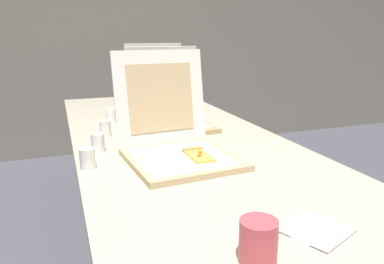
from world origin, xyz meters
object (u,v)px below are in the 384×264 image
object	(u,v)px
pizza_box_back	(158,98)
cup_white_mid	(105,129)
cup_white_near_left	(87,159)
cup_printed_front	(258,241)
cup_white_near_center	(98,143)
pizza_box_middle	(168,116)
cup_white_far	(111,116)
table	(175,145)
pizza_box_front	(178,144)
napkin_pile	(311,229)

from	to	relation	value
pizza_box_back	cup_white_mid	size ratio (longest dim) A/B	5.40
cup_white_near_left	cup_white_mid	world-z (taller)	same
cup_printed_front	cup_white_near_center	bearing A→B (deg)	104.61
pizza_box_middle	cup_white_far	world-z (taller)	pizza_box_middle
cup_printed_front	table	bearing A→B (deg)	82.54
cup_white_far	cup_printed_front	world-z (taller)	cup_printed_front
cup_white_near_center	table	bearing A→B (deg)	18.59
table	cup_white_near_left	bearing A→B (deg)	-143.16
pizza_box_back	cup_white_near_left	world-z (taller)	pizza_box_back
cup_white_near_center	cup_white_mid	distance (m)	0.22
pizza_box_front	pizza_box_back	xyz separation A→B (m)	(0.20, 1.02, 0.00)
pizza_box_front	cup_printed_front	world-z (taller)	pizza_box_front
table	cup_white_far	size ratio (longest dim) A/B	32.50
table	cup_white_near_center	bearing A→B (deg)	-161.41
cup_white_far	cup_white_near_center	size ratio (longest dim) A/B	1.00
pizza_box_middle	cup_white_mid	distance (m)	0.33
table	cup_white_mid	size ratio (longest dim) A/B	32.50
pizza_box_back	cup_white_near_left	distance (m)	1.14
cup_printed_front	napkin_pile	xyz separation A→B (m)	(0.18, 0.07, -0.04)
cup_white_near_left	cup_printed_front	xyz separation A→B (m)	(0.28, -0.68, 0.01)
cup_white_far	cup_printed_front	xyz separation A→B (m)	(0.11, -1.36, 0.01)
pizza_box_front	cup_printed_front	bearing A→B (deg)	-98.65
cup_white_near_center	pizza_box_back	bearing A→B (deg)	60.61
pizza_box_back	cup_white_near_center	size ratio (longest dim) A/B	5.40
napkin_pile	cup_white_near_center	bearing A→B (deg)	117.00
cup_white_near_center	cup_printed_front	bearing A→B (deg)	-75.39
cup_white_mid	napkin_pile	xyz separation A→B (m)	(0.35, -1.02, -0.03)
table	cup_white_far	world-z (taller)	cup_white_far
pizza_box_front	cup_white_far	size ratio (longest dim) A/B	6.46
pizza_box_front	cup_white_near_left	size ratio (longest dim) A/B	6.46
pizza_box_front	cup_white_near_left	xyz separation A→B (m)	(-0.33, 0.00, -0.02)
cup_white_far	cup_printed_front	size ratio (longest dim) A/B	0.80
table	cup_white_near_center	world-z (taller)	cup_white_near_center
table	napkin_pile	world-z (taller)	napkin_pile
napkin_pile	cup_white_mid	bearing A→B (deg)	109.05
table	pizza_box_middle	xyz separation A→B (m)	(0.02, 0.18, 0.10)
pizza_box_front	cup_white_near_center	world-z (taller)	pizza_box_front
cup_white_mid	cup_white_far	bearing A→B (deg)	77.28
cup_white_near_center	napkin_pile	bearing A→B (deg)	-63.00
napkin_pile	pizza_box_middle	bearing A→B (deg)	91.59
cup_white_near_center	napkin_pile	distance (m)	0.90
pizza_box_back	cup_white_far	bearing A→B (deg)	-135.96
pizza_box_middle	cup_white_near_center	size ratio (longest dim) A/B	5.41
table	cup_white_near_left	size ratio (longest dim) A/B	32.50
pizza_box_back	napkin_pile	xyz separation A→B (m)	(-0.06, -1.63, -0.05)
pizza_box_middle	napkin_pile	xyz separation A→B (m)	(0.03, -1.10, -0.05)
cup_white_near_left	cup_printed_front	size ratio (longest dim) A/B	0.80
pizza_box_back	cup_white_near_left	bearing A→B (deg)	-117.34
cup_white_far	cup_white_mid	size ratio (longest dim) A/B	1.00
table	cup_white_mid	world-z (taller)	cup_white_mid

